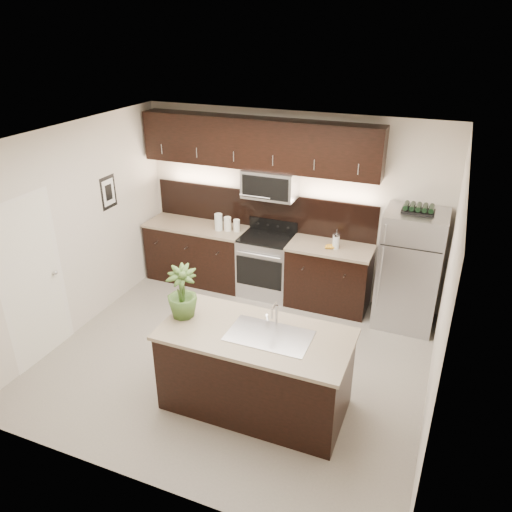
{
  "coord_description": "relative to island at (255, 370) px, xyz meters",
  "views": [
    {
      "loc": [
        2.12,
        -4.59,
        3.82
      ],
      "look_at": [
        0.04,
        0.55,
        1.17
      ],
      "focal_mm": 35.0,
      "sensor_mm": 36.0,
      "label": 1
    }
  ],
  "objects": [
    {
      "name": "upper_fixtures",
      "position": [
        -0.96,
        2.51,
        1.67
      ],
      "size": [
        3.49,
        0.4,
        1.66
      ],
      "color": "black",
      "rests_on": "counter_run"
    },
    {
      "name": "ground",
      "position": [
        -0.53,
        0.68,
        -0.47
      ],
      "size": [
        4.5,
        4.5,
        0.0
      ],
      "primitive_type": "plane",
      "color": "gray",
      "rests_on": "ground"
    },
    {
      "name": "bananas",
      "position": [
        0.15,
        2.29,
        0.5
      ],
      "size": [
        0.22,
        0.2,
        0.06
      ],
      "primitive_type": "ellipsoid",
      "rotation": [
        0.0,
        0.0,
        0.38
      ],
      "color": "gold",
      "rests_on": "counter_run"
    },
    {
      "name": "french_press",
      "position": [
        0.26,
        2.32,
        0.57
      ],
      "size": [
        0.1,
        0.1,
        0.28
      ],
      "rotation": [
        0.0,
        0.0,
        0.43
      ],
      "color": "silver",
      "rests_on": "counter_run"
    },
    {
      "name": "sink_faucet",
      "position": [
        0.15,
        0.01,
        0.48
      ],
      "size": [
        0.84,
        0.5,
        0.28
      ],
      "color": "silver",
      "rests_on": "island"
    },
    {
      "name": "counter_run",
      "position": [
        -0.99,
        2.37,
        -0.0
      ],
      "size": [
        3.51,
        0.65,
        0.94
      ],
      "color": "black",
      "rests_on": "ground"
    },
    {
      "name": "refrigerator",
      "position": [
        1.27,
        2.31,
        0.34
      ],
      "size": [
        0.78,
        0.71,
        1.62
      ],
      "primitive_type": "cube",
      "color": "#B2B2B7",
      "rests_on": "ground"
    },
    {
      "name": "canisters",
      "position": [
        -1.44,
        2.34,
        0.58
      ],
      "size": [
        0.38,
        0.16,
        0.26
      ],
      "rotation": [
        0.0,
        0.0,
        0.21
      ],
      "color": "silver",
      "rests_on": "counter_run"
    },
    {
      "name": "island",
      "position": [
        0.0,
        0.0,
        0.0
      ],
      "size": [
        1.96,
        0.96,
        0.94
      ],
      "color": "black",
      "rests_on": "ground"
    },
    {
      "name": "plant",
      "position": [
        -0.84,
        0.01,
        0.76
      ],
      "size": [
        0.42,
        0.42,
        0.58
      ],
      "primitive_type": "imported",
      "rotation": [
        0.0,
        0.0,
        0.36
      ],
      "color": "#385622",
      "rests_on": "island"
    },
    {
      "name": "wine_rack",
      "position": [
        1.27,
        2.31,
        1.19
      ],
      "size": [
        0.4,
        0.25,
        0.1
      ],
      "color": "black",
      "rests_on": "refrigerator"
    },
    {
      "name": "room_walls",
      "position": [
        -0.64,
        0.64,
        1.22
      ],
      "size": [
        4.52,
        4.02,
        2.71
      ],
      "color": "beige",
      "rests_on": "ground"
    }
  ]
}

